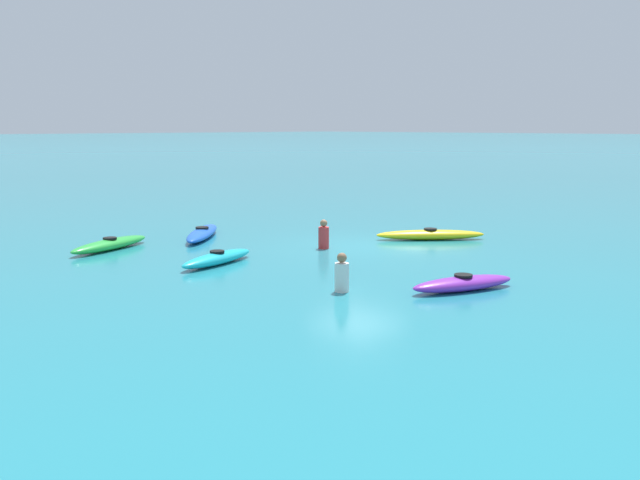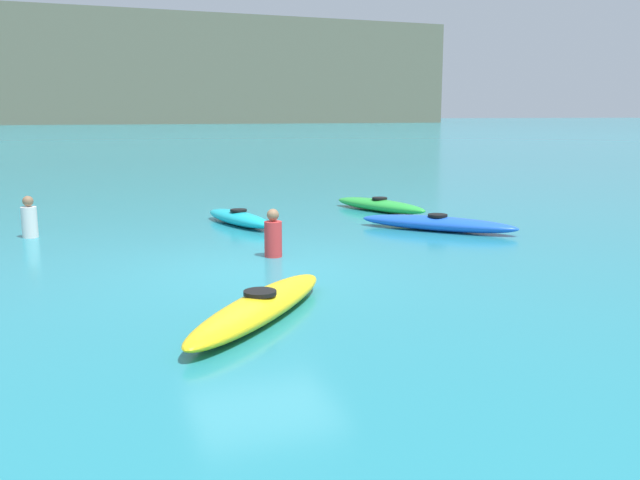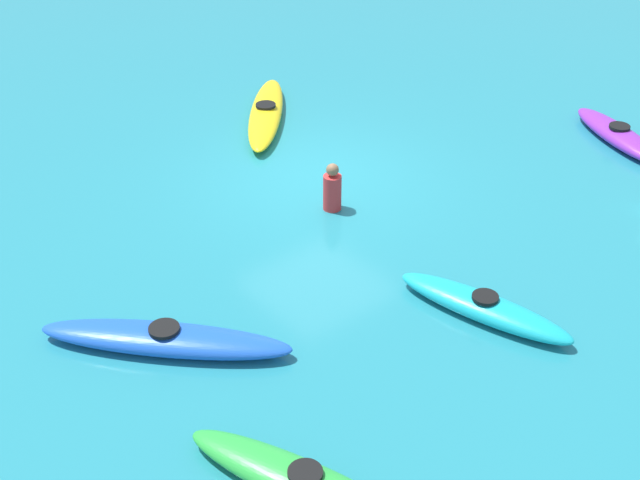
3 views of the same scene
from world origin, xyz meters
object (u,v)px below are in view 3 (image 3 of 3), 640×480
Objects in this scene: kayak_blue at (165,339)px; person_near_shore at (332,189)px; kayak_cyan at (484,307)px; kayak_purple at (618,135)px; kayak_yellow at (266,113)px.

person_near_shore is (-4.22, -1.43, 0.22)m from kayak_blue.
person_near_shore reaches higher than kayak_cyan.
kayak_purple is 0.87× the size of kayak_yellow.
kayak_cyan is 0.91× the size of kayak_yellow.
kayak_blue is (3.95, -2.32, -0.00)m from kayak_cyan.
kayak_yellow is (-5.48, -5.06, -0.00)m from kayak_blue.
kayak_purple is at bearing -161.71° from kayak_cyan.
kayak_blue is at bearing -30.38° from kayak_cyan.
kayak_cyan is 3.76m from person_near_shore.
kayak_purple is at bearing 164.81° from person_near_shore.
person_near_shore reaches higher than kayak_blue.
kayak_cyan is at bearing 85.85° from person_near_shore.
kayak_yellow is (-1.53, -7.38, -0.00)m from kayak_cyan.
kayak_purple is 0.95× the size of kayak_cyan.
kayak_purple is 0.87× the size of kayak_blue.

